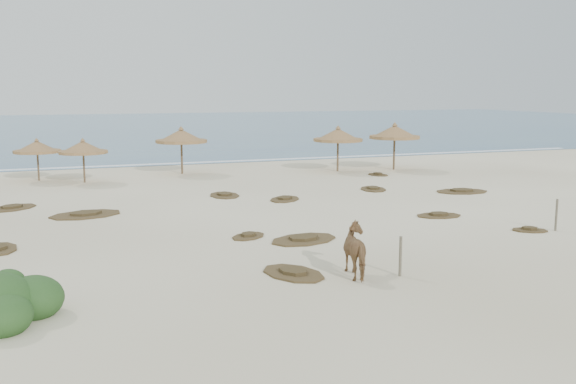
% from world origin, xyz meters
% --- Properties ---
extents(ground, '(160.00, 160.00, 0.00)m').
position_xyz_m(ground, '(0.00, 0.00, 0.00)').
color(ground, beige).
rests_on(ground, ground).
extents(ocean, '(200.00, 100.00, 0.01)m').
position_xyz_m(ocean, '(0.00, 75.00, 0.00)').
color(ocean, '#2B5582').
rests_on(ocean, ground).
extents(foam_line, '(70.00, 0.60, 0.01)m').
position_xyz_m(foam_line, '(0.00, 26.00, 0.00)').
color(foam_line, white).
rests_on(foam_line, ground).
extents(palapa_1, '(3.16, 3.16, 2.54)m').
position_xyz_m(palapa_1, '(-9.64, 20.05, 1.97)').
color(palapa_1, brown).
rests_on(palapa_1, ground).
extents(palapa_2, '(3.67, 3.67, 2.60)m').
position_xyz_m(palapa_2, '(-7.14, 18.25, 2.02)').
color(palapa_2, brown).
rests_on(palapa_2, ground).
extents(palapa_3, '(3.32, 3.32, 3.05)m').
position_xyz_m(palapa_3, '(-1.06, 20.23, 2.37)').
color(palapa_3, brown).
rests_on(palapa_3, ground).
extents(palapa_4, '(3.88, 3.88, 3.03)m').
position_xyz_m(palapa_4, '(8.85, 17.96, 2.35)').
color(palapa_4, brown).
rests_on(palapa_4, ground).
extents(palapa_5, '(3.67, 3.67, 3.19)m').
position_xyz_m(palapa_5, '(12.80, 17.51, 2.48)').
color(palapa_5, brown).
rests_on(palapa_5, ground).
extents(horse, '(1.02, 1.87, 1.50)m').
position_xyz_m(horse, '(-0.61, -4.21, 0.75)').
color(horse, olive).
rests_on(horse, ground).
extents(fence_post_near, '(0.11, 0.11, 1.18)m').
position_xyz_m(fence_post_near, '(0.50, -4.63, 0.59)').
color(fence_post_near, '#706754').
rests_on(fence_post_near, ground).
extents(fence_post_far, '(0.12, 0.12, 1.24)m').
position_xyz_m(fence_post_far, '(9.14, -1.42, 0.62)').
color(fence_post_far, '#706754').
rests_on(fence_post_far, ground).
extents(scrub_1, '(3.45, 2.64, 0.16)m').
position_xyz_m(scrub_1, '(-7.60, 7.98, 0.05)').
color(scrub_1, brown).
rests_on(scrub_1, ground).
extents(scrub_2, '(1.79, 1.70, 0.16)m').
position_xyz_m(scrub_2, '(-2.21, 1.63, 0.05)').
color(scrub_2, brown).
rests_on(scrub_2, ground).
extents(scrub_3, '(2.32, 2.43, 0.16)m').
position_xyz_m(scrub_3, '(1.77, 8.70, 0.05)').
color(scrub_3, brown).
rests_on(scrub_3, ground).
extents(scrub_4, '(2.11, 1.53, 0.16)m').
position_xyz_m(scrub_4, '(6.54, 2.56, 0.05)').
color(scrub_4, brown).
rests_on(scrub_4, ground).
extents(scrub_5, '(3.03, 2.21, 0.16)m').
position_xyz_m(scrub_5, '(11.36, 7.75, 0.05)').
color(scrub_5, brown).
rests_on(scrub_5, ground).
extents(scrub_6, '(2.77, 2.66, 0.16)m').
position_xyz_m(scrub_6, '(-10.66, 10.77, 0.05)').
color(scrub_6, brown).
rests_on(scrub_6, ground).
extents(scrub_7, '(1.83, 2.33, 0.16)m').
position_xyz_m(scrub_7, '(7.34, 10.07, 0.05)').
color(scrub_7, brown).
rests_on(scrub_7, ground).
extents(scrub_9, '(3.02, 2.39, 0.16)m').
position_xyz_m(scrub_9, '(-0.49, 0.46, 0.05)').
color(scrub_9, brown).
rests_on(scrub_9, ground).
extents(scrub_10, '(1.33, 1.71, 0.16)m').
position_xyz_m(scrub_10, '(10.38, 15.21, 0.05)').
color(scrub_10, brown).
rests_on(scrub_10, ground).
extents(scrub_11, '(2.11, 2.58, 0.16)m').
position_xyz_m(scrub_11, '(-2.35, -3.41, 0.05)').
color(scrub_11, brown).
rests_on(scrub_11, ground).
extents(scrub_12, '(1.58, 1.40, 0.16)m').
position_xyz_m(scrub_12, '(8.19, -1.10, 0.05)').
color(scrub_12, brown).
rests_on(scrub_12, ground).
extents(scrub_13, '(1.58, 2.33, 0.16)m').
position_xyz_m(scrub_13, '(-0.71, 10.86, 0.05)').
color(scrub_13, brown).
rests_on(scrub_13, ground).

